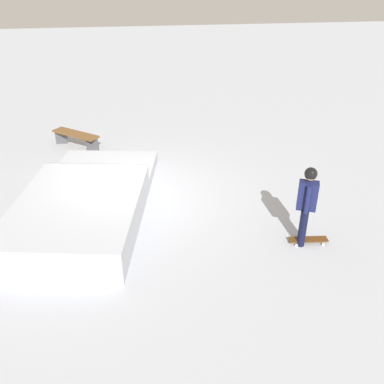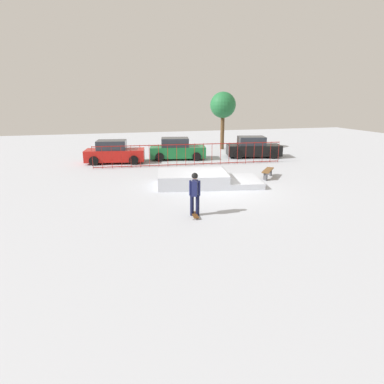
{
  "view_description": "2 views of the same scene",
  "coord_description": "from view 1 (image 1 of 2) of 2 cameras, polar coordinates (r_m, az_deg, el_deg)",
  "views": [
    {
      "loc": [
        -9.27,
        -0.02,
        5.23
      ],
      "look_at": [
        -1.56,
        -1.13,
        0.9
      ],
      "focal_mm": 39.63,
      "sensor_mm": 36.0,
      "label": 1
    },
    {
      "loc": [
        -5.81,
        -15.34,
        4.5
      ],
      "look_at": [
        -2.56,
        -3.4,
        1.0
      ],
      "focal_mm": 31.33,
      "sensor_mm": 36.0,
      "label": 2
    }
  ],
  "objects": [
    {
      "name": "ground_plane",
      "position": [
        10.64,
        -7.22,
        -0.61
      ],
      "size": [
        60.0,
        60.0,
        0.0
      ],
      "primitive_type": "plane",
      "color": "#B2B7C1"
    },
    {
      "name": "skateboard",
      "position": [
        9.2,
        15.39,
        -6.19
      ],
      "size": [
        0.32,
        0.82,
        0.09
      ],
      "rotation": [
        0.0,
        0.0,
        1.48
      ],
      "color": "#593314",
      "rests_on": "ground"
    },
    {
      "name": "park_bench",
      "position": [
        13.7,
        -15.36,
        7.19
      ],
      "size": [
        1.31,
        1.5,
        0.48
      ],
      "rotation": [
        0.0,
        0.0,
        4.04
      ],
      "color": "brown",
      "rests_on": "ground"
    },
    {
      "name": "skater",
      "position": [
        8.69,
        15.2,
        -1.12
      ],
      "size": [
        0.41,
        0.44,
        1.73
      ],
      "rotation": [
        0.0,
        0.0,
        1.18
      ],
      "color": "black",
      "rests_on": "ground"
    },
    {
      "name": "skate_ramp",
      "position": [
        9.88,
        -14.31,
        -1.75
      ],
      "size": [
        5.78,
        3.54,
        0.74
      ],
      "rotation": [
        0.0,
        0.0,
        -0.18
      ],
      "color": "silver",
      "rests_on": "ground"
    }
  ]
}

